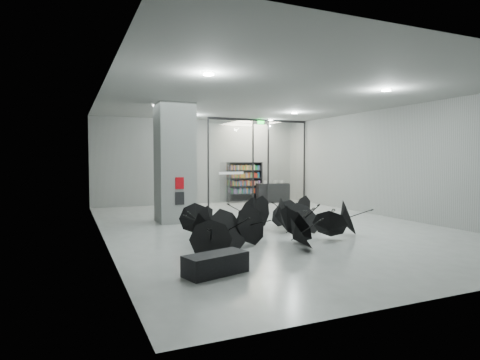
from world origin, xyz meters
name	(u,v)px	position (x,y,z in m)	size (l,w,h in m)	color
room	(267,137)	(0.00, 0.00, 2.84)	(14.00, 14.02, 4.01)	gray
column	(175,163)	(-2.50, 2.00, 2.00)	(1.20, 1.20, 4.00)	slate
fire_cabinet	(180,183)	(-2.50, 1.38, 1.35)	(0.28, 0.04, 0.38)	#A50A07
info_panel	(180,198)	(-2.50, 1.38, 0.85)	(0.30, 0.03, 0.42)	black
exit_sign	(261,123)	(2.40, 5.30, 3.82)	(0.30, 0.06, 0.15)	#0CE533
glass_partition	(259,158)	(2.39, 5.50, 2.18)	(5.06, 0.08, 4.00)	silver
bench	(216,264)	(-3.37, -4.43, 0.19)	(1.20, 0.52, 0.39)	black
bookshelf	(245,182)	(2.24, 6.75, 0.99)	(1.80, 0.36, 1.98)	black
shop_counter	(273,193)	(3.42, 6.01, 0.47)	(1.57, 0.63, 0.94)	black
umbrella_cluster	(269,227)	(-0.88, -1.80, 0.31)	(5.53, 4.17, 1.31)	black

